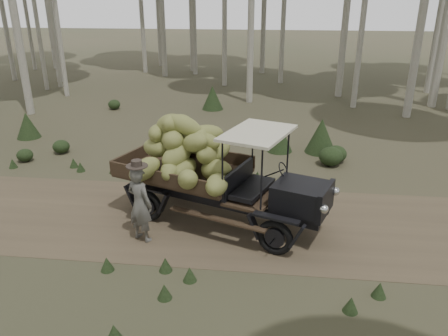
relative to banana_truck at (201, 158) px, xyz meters
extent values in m
plane|color=#473D2B|center=(-1.84, -0.19, -1.53)|extent=(120.00, 120.00, 0.00)
cube|color=brown|center=(-1.84, -0.19, -1.53)|extent=(70.00, 4.00, 0.01)
cube|color=black|center=(2.26, -0.76, -0.49)|extent=(1.33, 1.30, 0.57)
cube|color=black|center=(2.80, -0.96, -0.49)|extent=(0.47, 1.01, 0.65)
cube|color=black|center=(0.89, -0.24, -0.38)|extent=(0.59, 1.40, 0.57)
cube|color=#38281C|center=(-0.47, 0.27, -0.49)|extent=(3.40, 2.79, 0.08)
cube|color=#38281C|center=(-0.14, 1.15, -0.30)|extent=(2.76, 1.09, 0.33)
cube|color=#38281C|center=(-0.81, -0.61, -0.30)|extent=(2.76, 1.09, 0.33)
cube|color=#38281C|center=(-1.84, 0.79, -0.30)|extent=(0.72, 1.78, 0.33)
cube|color=beige|center=(1.31, -0.40, 0.79)|extent=(1.75, 2.09, 0.06)
cube|color=black|center=(0.69, 0.26, -0.89)|extent=(4.53, 1.79, 0.19)
cube|color=black|center=(0.41, -0.49, -0.89)|extent=(4.53, 1.79, 0.19)
torus|color=black|center=(2.36, 0.10, -1.14)|extent=(0.79, 0.41, 0.79)
torus|color=black|center=(1.77, -1.47, -1.14)|extent=(0.79, 0.41, 0.79)
torus|color=black|center=(-0.67, 1.24, -1.14)|extent=(0.79, 0.41, 0.79)
torus|color=black|center=(-1.26, -0.33, -1.14)|extent=(0.79, 0.41, 0.79)
sphere|color=beige|center=(3.04, -0.55, -0.44)|extent=(0.19, 0.19, 0.19)
sphere|color=beige|center=(2.71, -1.43, -0.44)|extent=(0.19, 0.19, 0.19)
ellipsoid|color=olive|center=(0.15, 0.64, -0.23)|extent=(0.73, 0.78, 0.46)
ellipsoid|color=olive|center=(-1.13, 0.21, 0.14)|extent=(0.96, 0.92, 0.55)
ellipsoid|color=olive|center=(-0.63, 0.01, 0.40)|extent=(0.65, 0.96, 0.71)
ellipsoid|color=olive|center=(-0.37, 0.08, 0.76)|extent=(0.92, 0.44, 0.72)
ellipsoid|color=olive|center=(-0.65, -0.41, -0.18)|extent=(0.47, 0.74, 0.53)
ellipsoid|color=olive|center=(-0.33, 0.81, 0.19)|extent=(0.94, 0.61, 0.62)
ellipsoid|color=olive|center=(-1.06, 0.28, 0.48)|extent=(0.46, 0.78, 0.57)
ellipsoid|color=olive|center=(-0.74, 0.21, 0.73)|extent=(1.08, 0.95, 0.75)
ellipsoid|color=olive|center=(0.40, -0.26, -0.19)|extent=(0.89, 0.70, 0.56)
ellipsoid|color=olive|center=(-0.25, 0.69, 0.12)|extent=(0.92, 1.04, 0.74)
ellipsoid|color=olive|center=(-0.10, -0.20, 0.44)|extent=(0.93, 0.85, 0.64)
ellipsoid|color=olive|center=(-0.49, 0.31, 0.76)|extent=(0.69, 0.98, 0.63)
ellipsoid|color=olive|center=(-0.65, 1.14, -0.20)|extent=(0.84, 0.51, 0.61)
ellipsoid|color=olive|center=(-0.65, 0.82, 0.12)|extent=(0.77, 0.95, 0.69)
ellipsoid|color=olive|center=(-0.76, 0.15, 0.41)|extent=(0.90, 0.70, 0.62)
ellipsoid|color=olive|center=(-0.67, 0.22, 0.73)|extent=(0.64, 0.99, 0.68)
ellipsoid|color=olive|center=(-0.39, -0.29, -0.21)|extent=(0.95, 0.98, 0.73)
ellipsoid|color=olive|center=(-0.53, -0.19, 0.11)|extent=(1.00, 1.01, 0.77)
ellipsoid|color=olive|center=(-0.02, -0.01, 0.47)|extent=(0.47, 0.96, 0.58)
ellipsoid|color=olive|center=(-0.71, 0.34, 0.67)|extent=(0.88, 0.58, 0.54)
ellipsoid|color=olive|center=(0.48, -0.87, -0.27)|extent=(0.55, 0.89, 0.55)
ellipsoid|color=olive|center=(0.36, 0.21, 0.11)|extent=(0.85, 1.00, 0.61)
ellipsoid|color=olive|center=(0.08, 0.08, 0.39)|extent=(0.97, 0.83, 0.43)
ellipsoid|color=olive|center=(-0.62, 0.28, 0.68)|extent=(0.95, 0.82, 0.65)
ellipsoid|color=olive|center=(-0.42, 0.03, -0.24)|extent=(0.79, 0.87, 0.56)
ellipsoid|color=olive|center=(0.16, -0.14, 0.12)|extent=(0.61, 0.97, 0.72)
ellipsoid|color=olive|center=(0.08, 0.25, 0.50)|extent=(0.92, 0.55, 0.51)
ellipsoid|color=olive|center=(-1.22, -0.51, -0.13)|extent=(1.01, 0.73, 0.79)
ellipsoid|color=olive|center=(-0.14, -0.91, -0.15)|extent=(0.64, 0.93, 0.73)
imported|color=#56544E|center=(-1.15, -1.20, -0.67)|extent=(0.75, 0.66, 1.73)
cylinder|color=#312822|center=(-1.15, -1.20, 0.22)|extent=(0.62, 0.62, 0.02)
cylinder|color=#312822|center=(-1.15, -1.20, 0.28)|extent=(0.31, 0.31, 0.14)
ellipsoid|color=#233319|center=(-5.53, 4.00, -1.30)|extent=(0.56, 0.56, 0.45)
cone|color=#233319|center=(1.90, 5.07, -1.04)|extent=(0.88, 0.88, 0.98)
cone|color=#233319|center=(3.37, 5.51, -1.31)|extent=(0.39, 0.39, 0.44)
cone|color=#233319|center=(3.29, 5.11, -0.94)|extent=(1.07, 1.07, 1.18)
ellipsoid|color=#233319|center=(3.71, 4.20, -1.26)|extent=(0.68, 0.68, 0.54)
cone|color=#233319|center=(-1.23, 10.64, -0.98)|extent=(1.00, 1.00, 1.11)
ellipsoid|color=#233319|center=(3.50, 3.87, -1.23)|extent=(0.75, 0.75, 0.60)
cone|color=#233319|center=(-7.56, 5.50, -1.05)|extent=(0.88, 0.88, 0.97)
ellipsoid|color=#233319|center=(-5.84, 10.10, -1.30)|extent=(0.57, 0.57, 0.45)
ellipsoid|color=#233319|center=(-6.34, 3.11, -1.32)|extent=(0.51, 0.51, 0.41)
cone|color=#233319|center=(3.09, -3.12, -1.38)|extent=(0.27, 0.27, 0.30)
cone|color=#233319|center=(-0.18, -3.13, -1.38)|extent=(0.27, 0.27, 0.30)
cone|color=#233319|center=(-4.55, 2.78, -1.38)|extent=(0.27, 0.27, 0.30)
cone|color=#233319|center=(-0.36, -2.31, -1.38)|extent=(0.27, 0.27, 0.30)
cone|color=#233319|center=(1.25, 2.35, -1.38)|extent=(0.27, 0.27, 0.30)
cone|color=#233319|center=(0.18, -2.57, -1.38)|extent=(0.27, 0.27, 0.30)
cone|color=#233319|center=(3.66, -2.65, -1.38)|extent=(0.27, 0.27, 0.30)
cone|color=#233319|center=(-6.42, 2.51, -1.38)|extent=(0.27, 0.27, 0.30)
cone|color=#233319|center=(-1.51, -2.43, -1.38)|extent=(0.27, 0.27, 0.30)
cone|color=#233319|center=(2.06, 2.31, -1.38)|extent=(0.27, 0.27, 0.30)
cone|color=#233319|center=(-4.19, 2.48, -1.38)|extent=(0.27, 0.27, 0.30)
cone|color=#233319|center=(-3.14, 2.46, -1.38)|extent=(0.27, 0.27, 0.30)
camera|label=1|loc=(1.62, -9.39, 3.57)|focal=35.00mm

